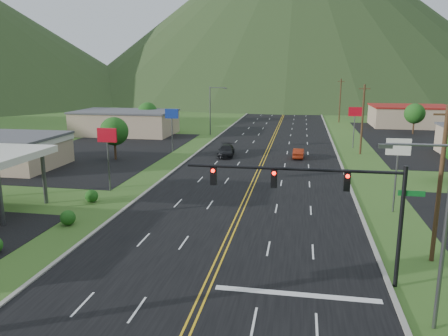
% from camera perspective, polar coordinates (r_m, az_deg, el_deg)
% --- Properties ---
extents(traffic_signal, '(13.10, 0.43, 7.00)m').
position_cam_1_polar(traffic_signal, '(25.02, 13.36, -3.13)').
color(traffic_signal, black).
rests_on(traffic_signal, ground).
extents(streetlight_east, '(3.28, 0.25, 9.00)m').
position_cam_1_polar(streetlight_east, '(22.10, 26.20, -6.65)').
color(streetlight_east, '#59595E').
rests_on(streetlight_east, ground).
extents(streetlight_west, '(3.28, 0.25, 9.00)m').
position_cam_1_polar(streetlight_west, '(82.05, -1.60, 7.93)').
color(streetlight_west, '#59595E').
rests_on(streetlight_west, ground).
extents(building_west_mid, '(14.40, 10.40, 4.10)m').
position_cam_1_polar(building_west_mid, '(61.38, -27.06, 2.17)').
color(building_west_mid, tan).
rests_on(building_west_mid, ground).
extents(building_west_far, '(18.40, 11.40, 4.50)m').
position_cam_1_polar(building_west_far, '(85.28, -12.73, 5.83)').
color(building_west_far, tan).
rests_on(building_west_far, ground).
extents(building_east_far, '(16.40, 12.40, 4.50)m').
position_cam_1_polar(building_east_far, '(103.16, 23.14, 6.27)').
color(building_east_far, tan).
rests_on(building_east_far, ground).
extents(pole_sign_west_a, '(2.00, 0.18, 6.40)m').
position_cam_1_polar(pole_sign_west_a, '(44.85, -14.99, 3.35)').
color(pole_sign_west_a, '#59595E').
rests_on(pole_sign_west_a, ground).
extents(pole_sign_west_b, '(2.00, 0.18, 6.40)m').
position_cam_1_polar(pole_sign_west_b, '(65.25, -6.84, 6.49)').
color(pole_sign_west_b, '#59595E').
rests_on(pole_sign_west_b, ground).
extents(pole_sign_east_a, '(2.00, 0.18, 6.40)m').
position_cam_1_polar(pole_sign_east_a, '(39.53, 21.76, 1.65)').
color(pole_sign_east_a, '#59595E').
rests_on(pole_sign_east_a, ground).
extents(pole_sign_east_b, '(2.00, 0.18, 6.40)m').
position_cam_1_polar(pole_sign_east_b, '(70.87, 16.73, 6.54)').
color(pole_sign_east_b, '#59595E').
rests_on(pole_sign_east_b, ground).
extents(tree_west_a, '(3.84, 3.84, 5.82)m').
position_cam_1_polar(tree_west_a, '(60.98, -14.15, 4.67)').
color(tree_west_a, '#382314').
rests_on(tree_west_a, ground).
extents(tree_west_b, '(3.84, 3.84, 5.82)m').
position_cam_1_polar(tree_west_b, '(87.72, -9.95, 7.20)').
color(tree_west_b, '#382314').
rests_on(tree_west_b, ground).
extents(tree_east_b, '(3.84, 3.84, 5.82)m').
position_cam_1_polar(tree_east_b, '(90.92, 23.64, 6.52)').
color(tree_east_b, '#382314').
rests_on(tree_east_b, ground).
extents(utility_pole_a, '(1.60, 0.28, 10.00)m').
position_cam_1_polar(utility_pole_a, '(30.15, 26.37, -1.85)').
color(utility_pole_a, '#382314').
rests_on(utility_pole_a, ground).
extents(utility_pole_b, '(1.60, 0.28, 10.00)m').
position_cam_1_polar(utility_pole_b, '(65.99, 17.64, 6.12)').
color(utility_pole_b, '#382314').
rests_on(utility_pole_b, ground).
extents(utility_pole_c, '(1.60, 0.28, 10.00)m').
position_cam_1_polar(utility_pole_c, '(105.64, 14.92, 8.55)').
color(utility_pole_c, '#382314').
rests_on(utility_pole_c, ground).
extents(utility_pole_d, '(1.60, 0.28, 10.00)m').
position_cam_1_polar(utility_pole_d, '(145.48, 13.68, 9.64)').
color(utility_pole_d, '#382314').
rests_on(utility_pole_d, ground).
extents(mountain_n, '(220.00, 220.00, 85.00)m').
position_cam_1_polar(mountain_n, '(232.13, 9.39, 20.09)').
color(mountain_n, '#1D3016').
rests_on(mountain_n, ground).
extents(car_dark_mid, '(2.61, 5.49, 1.55)m').
position_cam_1_polar(car_dark_mid, '(61.82, 0.28, 2.23)').
color(car_dark_mid, black).
rests_on(car_dark_mid, ground).
extents(car_red_far, '(1.58, 4.17, 1.36)m').
position_cam_1_polar(car_red_far, '(61.42, 9.71, 1.89)').
color(car_red_far, maroon).
rests_on(car_red_far, ground).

